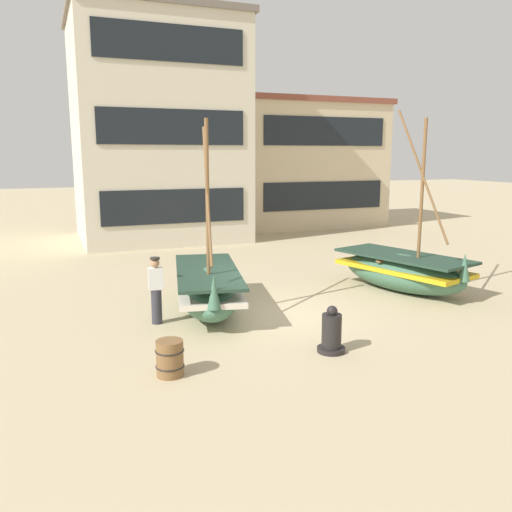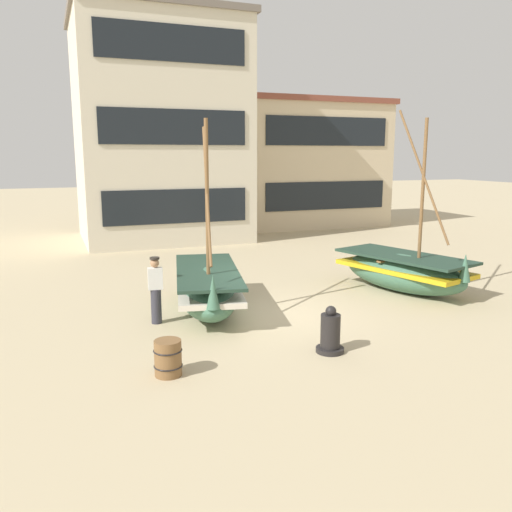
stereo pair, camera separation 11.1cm
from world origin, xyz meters
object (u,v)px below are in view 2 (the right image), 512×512
at_px(wooden_barrel, 168,358).
at_px(fisherman_by_hull, 156,291).
at_px(harbor_building_main, 160,130).
at_px(harbor_building_annex, 303,163).
at_px(fishing_boat_centre_large, 404,271).
at_px(capstan_winch, 330,334).
at_px(fishing_boat_near_left, 207,288).

bearing_deg(wooden_barrel, fisherman_by_hull, 82.85).
bearing_deg(harbor_building_main, harbor_building_annex, 15.47).
relative_size(fisherman_by_hull, wooden_barrel, 2.41).
distance_m(harbor_building_main, harbor_building_annex, 9.61).
bearing_deg(fisherman_by_hull, harbor_building_main, 77.76).
height_order(fishing_boat_centre_large, wooden_barrel, fishing_boat_centre_large).
height_order(fishing_boat_centre_large, harbor_building_main, harbor_building_main).
bearing_deg(wooden_barrel, harbor_building_main, 78.73).
xyz_separation_m(capstan_winch, wooden_barrel, (-3.49, 0.05, -0.06)).
height_order(fisherman_by_hull, harbor_building_main, harbor_building_main).
bearing_deg(wooden_barrel, harbor_building_annex, 57.39).
height_order(fishing_boat_near_left, fishing_boat_centre_large, fishing_boat_centre_large).
bearing_deg(harbor_building_annex, fisherman_by_hull, -126.64).
xyz_separation_m(fishing_boat_centre_large, harbor_building_main, (-4.76, 13.34, 4.69)).
distance_m(fisherman_by_hull, harbor_building_main, 14.77).
xyz_separation_m(wooden_barrel, harbor_building_annex, (12.52, 19.56, 3.30)).
bearing_deg(harbor_building_main, fishing_boat_centre_large, -70.36).
height_order(fishing_boat_near_left, harbor_building_main, harbor_building_main).
relative_size(fishing_boat_near_left, fishing_boat_centre_large, 0.92).
bearing_deg(fishing_boat_near_left, harbor_building_main, 83.59).
bearing_deg(harbor_building_annex, fishing_boat_centre_large, -105.37).
distance_m(fishing_boat_near_left, harbor_building_annex, 19.16).
bearing_deg(wooden_barrel, fishing_boat_near_left, 63.73).
relative_size(fishing_boat_near_left, harbor_building_annex, 0.56).
relative_size(capstan_winch, harbor_building_annex, 0.11).
xyz_separation_m(fishing_boat_centre_large, fisherman_by_hull, (-7.74, -0.42, 0.20)).
height_order(fishing_boat_near_left, wooden_barrel, fishing_boat_near_left).
relative_size(fishing_boat_near_left, capstan_winch, 4.92).
bearing_deg(fisherman_by_hull, harbor_building_annex, 53.36).
bearing_deg(fisherman_by_hull, wooden_barrel, -97.15).
height_order(wooden_barrel, harbor_building_main, harbor_building_main).
height_order(fishing_boat_centre_large, fisherman_by_hull, fishing_boat_centre_large).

